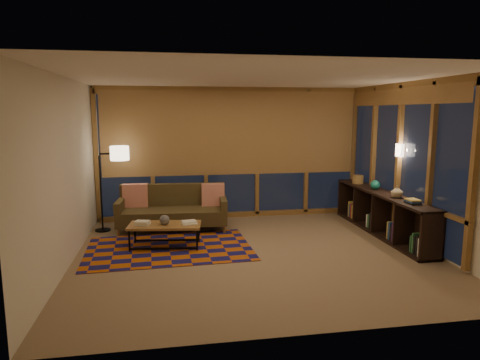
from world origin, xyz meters
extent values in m
cube|color=tan|center=(0.00, 0.00, 0.00)|extent=(5.50, 5.00, 0.01)
cube|color=white|center=(0.00, 0.00, 2.70)|extent=(5.50, 5.00, 0.01)
cube|color=#EFE6CC|center=(0.00, 2.50, 1.35)|extent=(5.50, 0.01, 2.70)
cube|color=#EFE6CC|center=(0.00, -2.50, 1.35)|extent=(5.50, 0.01, 2.70)
cube|color=#EFE6CC|center=(-2.75, 0.00, 1.35)|extent=(0.01, 5.00, 2.70)
cube|color=#EFE6CC|center=(2.75, 0.00, 1.35)|extent=(0.01, 5.00, 2.70)
cube|color=#AC4E0E|center=(-1.32, 0.49, 0.01)|extent=(2.70, 1.86, 0.01)
sphere|color=black|center=(-1.39, 0.55, 0.47)|extent=(0.19, 0.19, 0.17)
cylinder|color=olive|center=(2.47, 1.70, 0.85)|extent=(0.24, 0.24, 0.17)
sphere|color=#177566|center=(2.49, 1.01, 0.86)|extent=(0.20, 0.20, 0.17)
imported|color=tan|center=(2.49, 0.24, 0.87)|extent=(0.22, 0.22, 0.21)
camera|label=1|loc=(-1.31, -6.30, 2.20)|focal=32.00mm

